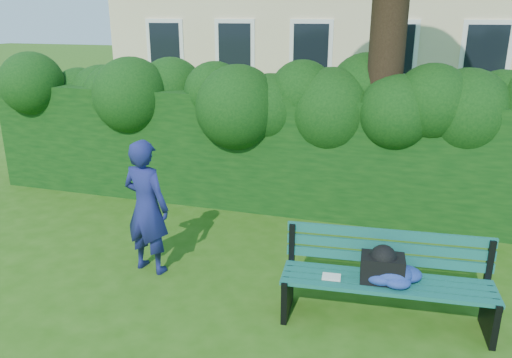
% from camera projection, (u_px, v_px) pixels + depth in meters
% --- Properties ---
extents(ground, '(80.00, 80.00, 0.00)m').
position_uv_depth(ground, '(241.00, 268.00, 6.06)').
color(ground, '#29590F').
rests_on(ground, ground).
extents(hedge, '(10.00, 1.00, 1.80)m').
position_uv_depth(hedge, '(286.00, 151.00, 7.77)').
color(hedge, '#0B330D').
rests_on(hedge, ground).
extents(park_bench, '(2.08, 0.74, 0.89)m').
position_uv_depth(park_bench, '(386.00, 275.00, 4.87)').
color(park_bench, '#0F4B45').
rests_on(park_bench, ground).
extents(man_reading, '(0.65, 0.48, 1.61)m').
position_uv_depth(man_reading, '(147.00, 207.00, 5.78)').
color(man_reading, navy).
rests_on(man_reading, ground).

